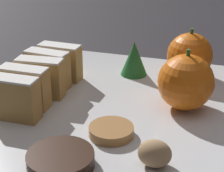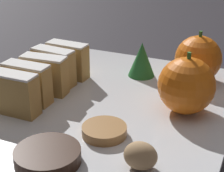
{
  "view_description": "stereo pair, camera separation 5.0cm",
  "coord_description": "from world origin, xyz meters",
  "px_view_note": "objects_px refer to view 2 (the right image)",
  "views": [
    {
      "loc": [
        0.14,
        -0.43,
        0.25
      ],
      "look_at": [
        0.0,
        0.0,
        0.04
      ],
      "focal_mm": 60.0,
      "sensor_mm": 36.0,
      "label": 1
    },
    {
      "loc": [
        0.18,
        -0.41,
        0.25
      ],
      "look_at": [
        0.0,
        0.0,
        0.04
      ],
      "focal_mm": 60.0,
      "sensor_mm": 36.0,
      "label": 2
    }
  ],
  "objects_px": {
    "orange_far": "(198,59)",
    "chocolate_cookie": "(48,156)",
    "orange_near": "(186,86)",
    "walnut": "(141,156)"
  },
  "relations": [
    {
      "from": "orange_near",
      "to": "orange_far",
      "type": "xyz_separation_m",
      "value": [
        -0.01,
        0.11,
        -0.0
      ]
    },
    {
      "from": "orange_far",
      "to": "chocolate_cookie",
      "type": "xyz_separation_m",
      "value": [
        -0.1,
        -0.28,
        -0.03
      ]
    },
    {
      "from": "orange_far",
      "to": "orange_near",
      "type": "bearing_deg",
      "value": -85.79
    },
    {
      "from": "orange_near",
      "to": "walnut",
      "type": "bearing_deg",
      "value": -94.81
    },
    {
      "from": "orange_near",
      "to": "orange_far",
      "type": "bearing_deg",
      "value": 94.21
    },
    {
      "from": "orange_near",
      "to": "chocolate_cookie",
      "type": "relative_size",
      "value": 1.17
    },
    {
      "from": "orange_near",
      "to": "orange_far",
      "type": "distance_m",
      "value": 0.11
    },
    {
      "from": "orange_near",
      "to": "orange_far",
      "type": "height_order",
      "value": "orange_near"
    },
    {
      "from": "chocolate_cookie",
      "to": "orange_near",
      "type": "bearing_deg",
      "value": 58.45
    },
    {
      "from": "orange_far",
      "to": "walnut",
      "type": "relative_size",
      "value": 2.25
    }
  ]
}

